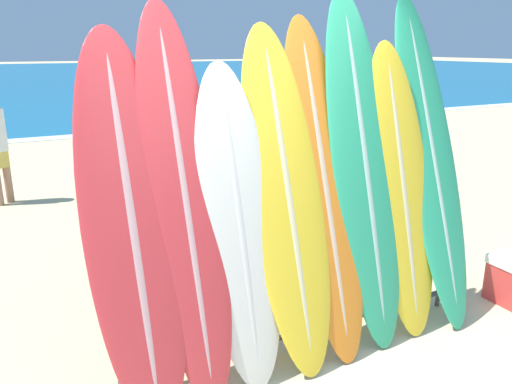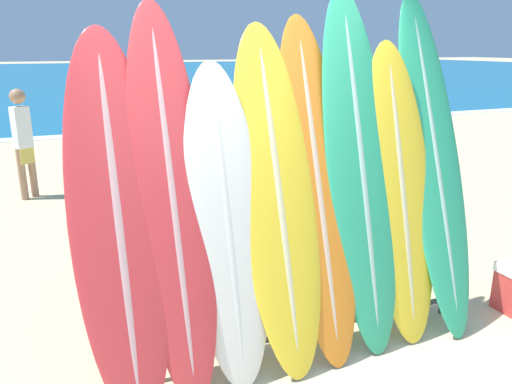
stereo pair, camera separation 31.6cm
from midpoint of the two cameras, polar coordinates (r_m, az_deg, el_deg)
The scene contains 13 objects.
ocean_water at distance 42.24m, azimuth -25.09°, elevation 11.93°, with size 120.00×60.00×0.01m.
surfboard_rack at distance 3.60m, azimuth 3.22°, elevation -10.32°, with size 2.70×0.04×0.95m.
surfboard_slot_0 at distance 3.03m, azimuth -16.99°, elevation -3.57°, with size 0.57×0.89×2.27m.
surfboard_slot_1 at distance 3.09m, azimuth -11.08°, elevation -1.18°, with size 0.49×0.90×2.43m.
surfboard_slot_2 at distance 3.19m, azimuth -4.79°, elevation -3.94°, with size 0.53×0.67×2.05m.
surfboard_slot_3 at distance 3.33m, azimuth 0.81°, elevation -0.76°, with size 0.56×0.87×2.30m.
surfboard_slot_4 at distance 3.48m, azimuth 5.22°, elevation 0.43°, with size 0.51×0.85×2.35m.
surfboard_slot_5 at distance 3.65m, azimuth 9.79°, elevation 2.51°, with size 0.53×0.83×2.54m.
surfboard_slot_6 at distance 3.86m, azimuth 14.04°, elevation 0.24°, with size 0.54×0.68×2.18m.
surfboard_slot_7 at distance 4.10m, azimuth 17.30°, elevation 3.53°, with size 0.48×0.99×2.54m.
person_mid_beach at distance 11.72m, azimuth -13.29°, elevation 10.29°, with size 0.30×0.24×1.80m.
person_far_left at distance 10.44m, azimuth -5.33°, elevation 9.30°, with size 0.27×0.26×1.59m.
person_far_right at distance 5.06m, azimuth -19.34°, elevation 2.03°, with size 0.29×0.24×1.75m.
Camera 1 is at (-1.57, -1.95, 2.13)m, focal length 35.00 mm.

